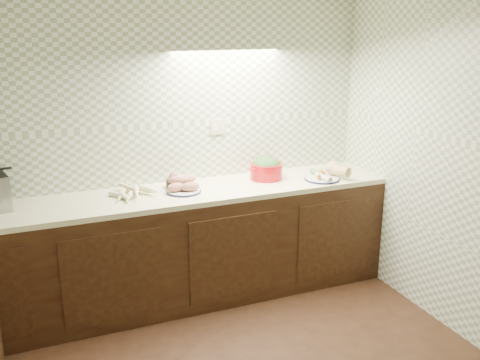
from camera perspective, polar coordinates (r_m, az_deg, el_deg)
name	(u,v)px	position (r m, az deg, el deg)	size (l,w,h in m)	color
room	(238,138)	(2.48, -0.21, 4.47)	(3.60, 3.60, 2.60)	black
counter	(89,319)	(3.39, -15.84, -14.12)	(3.60, 3.60, 0.90)	black
parsnip_pile	(135,194)	(4.01, -11.19, -1.43)	(0.35, 0.35, 0.07)	#F5ECC3
sweet_potato_plate	(183,186)	(4.07, -6.07, -0.65)	(0.27, 0.27, 0.12)	#12143B
onion_bowl	(176,182)	(4.18, -6.85, -0.20)	(0.16, 0.16, 0.12)	black
dutch_oven	(266,168)	(4.38, 2.83, 1.26)	(0.33, 0.33, 0.18)	red
veg_plate	(327,173)	(4.46, 9.27, 0.79)	(0.35, 0.34, 0.13)	#12143B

